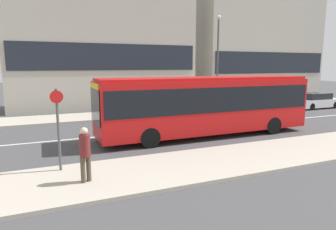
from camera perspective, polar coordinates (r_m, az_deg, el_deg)
ground_plane at (r=17.06m, az=-5.57°, el=-3.46°), size 120.00×120.00×0.00m
sidewalk_near at (r=11.45m, az=3.99°, el=-9.62°), size 44.00×3.50×0.13m
sidewalk_far at (r=22.99m, az=-10.26°, el=-0.05°), size 44.00×3.50×0.13m
lane_centerline at (r=17.06m, az=-5.57°, el=-3.45°), size 41.80×0.16×0.01m
apartment_block_left_tower at (r=28.32m, az=-12.18°, el=18.09°), size 16.21×4.19×16.32m
apartment_block_right_tower at (r=35.95m, az=17.09°, el=14.75°), size 14.66×4.46×14.76m
city_bus at (r=16.25m, az=7.27°, el=2.42°), size 11.79×2.59×3.18m
parked_car_0 at (r=25.88m, az=18.86°, el=1.85°), size 4.08×1.73×1.26m
parked_car_1 at (r=29.89m, az=26.27°, el=2.42°), size 4.53×1.88×1.37m
pedestrian_near_stop at (r=9.82m, az=-15.53°, el=-6.64°), size 0.34×0.34×1.77m
bus_stop_sign at (r=11.02m, az=-20.22°, el=-1.57°), size 0.44×0.12×2.89m
street_lamp at (r=24.98m, az=9.45°, el=11.41°), size 0.36×0.36×7.59m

